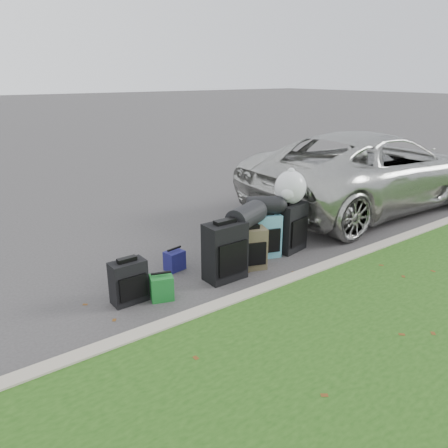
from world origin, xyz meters
TOP-DOWN VIEW (x-y plane):
  - ground at (0.00, 0.00)m, footprint 120.00×120.00m
  - curb at (0.00, -1.00)m, footprint 120.00×0.18m
  - suv at (3.88, 0.67)m, footprint 5.49×2.67m
  - suitcase_small_black at (-1.72, -0.12)m, footprint 0.41×0.23m
  - suitcase_large_black_left at (-0.45, -0.29)m, footprint 0.53×0.32m
  - suitcase_olive at (0.03, -0.23)m, footprint 0.49×0.39m
  - suitcase_teal at (0.46, -0.03)m, footprint 0.51×0.40m
  - suitcase_large_black_right at (0.93, -0.08)m, footprint 0.54×0.39m
  - tote_green at (-1.38, -0.29)m, footprint 0.32×0.29m
  - tote_navy at (-0.84, 0.34)m, footprint 0.28×0.24m
  - duffel_left at (0.01, -0.16)m, footprint 0.67×0.52m
  - duffel_right at (0.47, 0.02)m, footprint 0.53×0.47m
  - trash_bag at (0.93, -0.05)m, footprint 0.48×0.48m

SIDE VIEW (x-z plane):
  - ground at x=0.00m, z-range 0.00..0.00m
  - curb at x=0.00m, z-range 0.00..0.15m
  - tote_navy at x=-0.84m, z-range 0.00..0.27m
  - tote_green at x=-1.38m, z-range 0.00..0.30m
  - suitcase_small_black at x=-1.72m, z-range 0.00..0.51m
  - suitcase_olive at x=0.03m, z-range 0.00..0.58m
  - suitcase_teal at x=0.46m, z-range 0.00..0.64m
  - suitcase_large_black_right at x=0.93m, z-range 0.00..0.74m
  - suitcase_large_black_left at x=-0.45m, z-range 0.00..0.77m
  - duffel_left at x=0.01m, z-range 0.58..0.90m
  - suv at x=3.88m, z-range 0.00..1.50m
  - duffel_right at x=0.47m, z-range 0.64..0.90m
  - trash_bag at x=0.93m, z-range 0.74..1.21m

